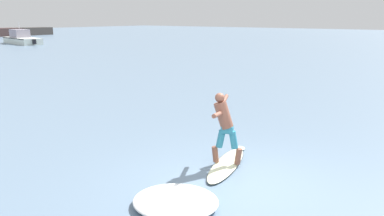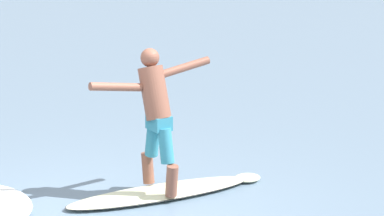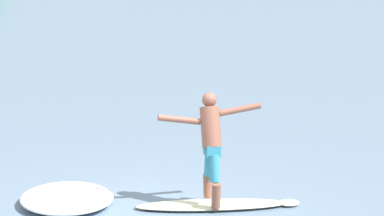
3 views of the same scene
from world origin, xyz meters
TOP-DOWN VIEW (x-y plane):
  - ground_plane at (0.00, 0.00)m, footprint 200.00×200.00m
  - surfboard at (0.73, 0.67)m, footprint 2.41×1.11m
  - surfer at (0.66, 0.72)m, footprint 1.42×0.82m
  - fishing_boat_near_jetty at (18.64, 41.81)m, footprint 3.44×8.67m
  - wave_foam_at_tail at (-1.41, 0.39)m, footprint 1.83×1.92m

SIDE VIEW (x-z plane):
  - ground_plane at x=0.00m, z-range 0.00..0.00m
  - surfboard at x=0.73m, z-range -0.07..0.14m
  - wave_foam_at_tail at x=-1.41m, z-range 0.00..0.20m
  - fishing_boat_near_jetty at x=18.64m, z-range -0.72..1.91m
  - surfer at x=0.66m, z-range 0.21..1.79m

